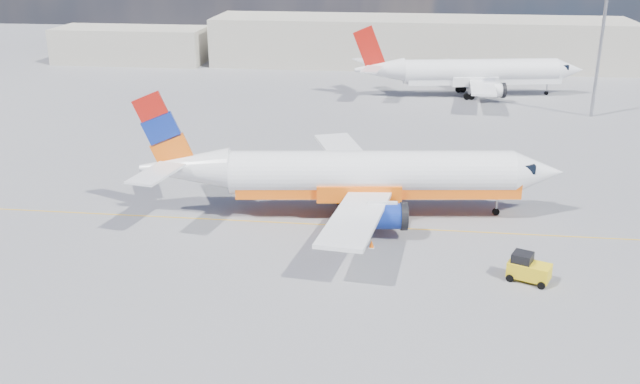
# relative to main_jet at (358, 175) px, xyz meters

# --- Properties ---
(ground) EXTENTS (240.00, 240.00, 0.00)m
(ground) POSITION_rel_main_jet_xyz_m (0.27, -5.35, -3.50)
(ground) COLOR slate
(ground) RESTS_ON ground
(taxi_line) EXTENTS (70.00, 0.15, 0.01)m
(taxi_line) POSITION_rel_main_jet_xyz_m (0.27, -2.35, -3.50)
(taxi_line) COLOR gold
(taxi_line) RESTS_ON ground
(terminal_main) EXTENTS (70.00, 14.00, 8.00)m
(terminal_main) POSITION_rel_main_jet_xyz_m (5.27, 69.65, 0.50)
(terminal_main) COLOR beige
(terminal_main) RESTS_ON ground
(terminal_annex) EXTENTS (26.00, 10.00, 6.00)m
(terminal_annex) POSITION_rel_main_jet_xyz_m (-44.73, 66.65, -0.50)
(terminal_annex) COLOR beige
(terminal_annex) RESTS_ON ground
(main_jet) EXTENTS (34.70, 27.22, 10.51)m
(main_jet) POSITION_rel_main_jet_xyz_m (0.00, 0.00, 0.00)
(main_jet) COLOR white
(main_jet) RESTS_ON ground
(second_jet) EXTENTS (32.85, 25.45, 9.92)m
(second_jet) POSITION_rel_main_jet_xyz_m (12.69, 46.44, -0.20)
(second_jet) COLOR white
(second_jet) RESTS_ON ground
(gse_tug) EXTENTS (3.08, 2.57, 1.93)m
(gse_tug) POSITION_rel_main_jet_xyz_m (12.21, -10.23, -2.59)
(gse_tug) COLOR black
(gse_tug) RESTS_ON ground
(traffic_cone) EXTENTS (0.44, 0.44, 0.61)m
(traffic_cone) POSITION_rel_main_jet_xyz_m (1.55, -6.24, -3.21)
(traffic_cone) COLOR white
(traffic_cone) RESTS_ON ground
(floodlight_mast) EXTENTS (1.37, 1.37, 18.83)m
(floodlight_mast) POSITION_rel_main_jet_xyz_m (26.82, 36.45, 7.78)
(floodlight_mast) COLOR #93939A
(floodlight_mast) RESTS_ON ground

